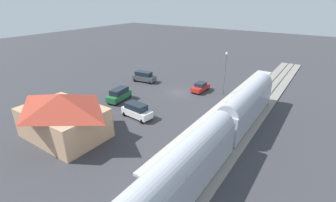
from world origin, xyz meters
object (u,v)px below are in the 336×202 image
at_px(suv_charcoal, 144,77).
at_px(pedestrian_on_platform, 225,105).
at_px(passenger_train, 224,127).
at_px(station_building, 63,115).
at_px(sedan_red, 200,87).
at_px(light_pole_near_platform, 225,69).
at_px(suv_white, 137,110).
at_px(suv_green, 119,94).

bearing_deg(suv_charcoal, pedestrian_on_platform, 166.29).
distance_m(passenger_train, station_building, 20.00).
xyz_separation_m(pedestrian_on_platform, sedan_red, (7.58, -6.46, -0.40)).
bearing_deg(suv_charcoal, sedan_red, -173.21).
bearing_deg(sedan_red, pedestrian_on_platform, 139.55).
bearing_deg(light_pole_near_platform, pedestrian_on_platform, 114.14).
bearing_deg(passenger_train, suv_charcoal, -31.40).
xyz_separation_m(station_building, suv_charcoal, (5.74, -23.21, -1.93)).
height_order(suv_white, light_pole_near_platform, light_pole_near_platform).
bearing_deg(passenger_train, light_pole_near_platform, -68.18).
distance_m(pedestrian_on_platform, suv_green, 18.16).
xyz_separation_m(sedan_red, light_pole_near_platform, (-4.24, -0.98, 4.07)).
bearing_deg(pedestrian_on_platform, passenger_train, 109.95).
bearing_deg(station_building, sedan_red, -105.72).
distance_m(station_building, suv_charcoal, 23.99).
relative_size(suv_green, suv_white, 1.01).
xyz_separation_m(passenger_train, suv_green, (20.71, -3.87, -1.71)).
xyz_separation_m(station_building, suv_white, (-4.12, -9.32, -1.93)).
xyz_separation_m(pedestrian_on_platform, light_pole_near_platform, (3.33, -7.44, 3.67)).
bearing_deg(suv_white, suv_charcoal, -54.63).
relative_size(pedestrian_on_platform, sedan_red, 0.37).
bearing_deg(suv_green, station_building, 102.16).
distance_m(suv_charcoal, sedan_red, 12.79).
distance_m(passenger_train, suv_white, 14.00).
height_order(passenger_train, suv_white, passenger_train).
height_order(station_building, suv_white, station_building).
height_order(suv_green, sedan_red, suv_green).
bearing_deg(suv_charcoal, suv_white, 125.37).
distance_m(station_building, suv_green, 13.02).
height_order(suv_green, light_pole_near_platform, light_pole_near_platform).
distance_m(passenger_train, pedestrian_on_platform, 10.27).
bearing_deg(suv_white, passenger_train, 177.53).
relative_size(suv_white, light_pole_near_platform, 0.64).
bearing_deg(suv_charcoal, suv_green, 105.91).
bearing_deg(pedestrian_on_platform, sedan_red, -40.45).
xyz_separation_m(station_building, pedestrian_on_platform, (-14.53, -18.26, -1.80)).
height_order(pedestrian_on_platform, light_pole_near_platform, light_pole_near_platform).
relative_size(station_building, sedan_red, 2.47).
bearing_deg(station_building, suv_white, -113.85).
bearing_deg(light_pole_near_platform, sedan_red, 13.01).
distance_m(suv_green, suv_white, 7.58).
bearing_deg(suv_white, suv_green, -25.58).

